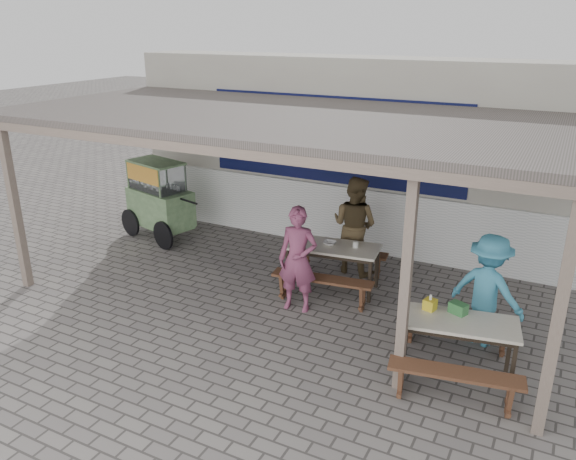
% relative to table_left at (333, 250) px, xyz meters
% --- Properties ---
extents(ground, '(60.00, 60.00, 0.00)m').
position_rel_table_left_xyz_m(ground, '(-0.62, -1.18, -0.67)').
color(ground, slate).
rests_on(ground, ground).
extents(back_wall, '(9.00, 1.28, 3.50)m').
position_rel_table_left_xyz_m(back_wall, '(-0.62, 2.40, 1.05)').
color(back_wall, '#B7B5A4').
rests_on(back_wall, ground).
extents(warung_roof, '(9.00, 4.21, 2.81)m').
position_rel_table_left_xyz_m(warung_roof, '(-0.60, -0.28, 2.04)').
color(warung_roof, '#59504C').
rests_on(warung_roof, ground).
extents(table_left, '(1.53, 0.86, 0.75)m').
position_rel_table_left_xyz_m(table_left, '(0.00, 0.00, 0.00)').
color(table_left, beige).
rests_on(table_left, ground).
extents(bench_left_street, '(1.58, 0.48, 0.45)m').
position_rel_table_left_xyz_m(bench_left_street, '(0.08, -0.58, -0.33)').
color(bench_left_street, brown).
rests_on(bench_left_street, ground).
extents(bench_left_wall, '(1.58, 0.48, 0.45)m').
position_rel_table_left_xyz_m(bench_left_wall, '(-0.08, 0.58, -0.33)').
color(bench_left_wall, brown).
rests_on(bench_left_wall, ground).
extents(table_right, '(1.46, 0.87, 0.75)m').
position_rel_table_left_xyz_m(table_right, '(2.27, -1.52, -0.00)').
color(table_right, beige).
rests_on(table_right, ground).
extents(bench_right_street, '(1.50, 0.54, 0.45)m').
position_rel_table_left_xyz_m(bench_right_street, '(2.38, -2.14, -0.33)').
color(bench_right_street, brown).
rests_on(bench_right_street, ground).
extents(bench_right_wall, '(1.50, 0.54, 0.45)m').
position_rel_table_left_xyz_m(bench_right_wall, '(2.16, -0.91, -0.33)').
color(bench_right_wall, brown).
rests_on(bench_right_wall, ground).
extents(vendor_cart, '(2.01, 1.10, 1.56)m').
position_rel_table_left_xyz_m(vendor_cart, '(-3.98, 0.59, 0.18)').
color(vendor_cart, '#799B67').
rests_on(vendor_cart, ground).
extents(patron_street_side, '(0.64, 0.47, 1.61)m').
position_rel_table_left_xyz_m(patron_street_side, '(-0.20, -0.87, 0.13)').
color(patron_street_side, '#813A5A').
rests_on(patron_street_side, ground).
extents(patron_wall_side, '(0.93, 0.78, 1.70)m').
position_rel_table_left_xyz_m(patron_wall_side, '(0.05, 0.80, 0.18)').
color(patron_wall_side, brown).
rests_on(patron_wall_side, ground).
extents(patron_right_table, '(1.12, 0.84, 1.55)m').
position_rel_table_left_xyz_m(patron_right_table, '(2.44, -0.58, 0.10)').
color(patron_right_table, '#419BBD').
rests_on(patron_right_table, ground).
extents(tissue_box, '(0.17, 0.17, 0.14)m').
position_rel_table_left_xyz_m(tissue_box, '(1.89, -1.41, 0.15)').
color(tissue_box, gold).
rests_on(tissue_box, table_right).
extents(donation_box, '(0.24, 0.21, 0.14)m').
position_rel_table_left_xyz_m(donation_box, '(2.21, -1.35, 0.15)').
color(donation_box, '#33743C').
rests_on(donation_box, table_right).
extents(condiment_jar, '(0.09, 0.09, 0.10)m').
position_rel_table_left_xyz_m(condiment_jar, '(0.34, 0.10, 0.13)').
color(condiment_jar, silver).
rests_on(condiment_jar, table_left).
extents(condiment_bowl, '(0.21, 0.21, 0.05)m').
position_rel_table_left_xyz_m(condiment_bowl, '(-0.07, 0.02, 0.10)').
color(condiment_bowl, silver).
rests_on(condiment_bowl, table_left).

